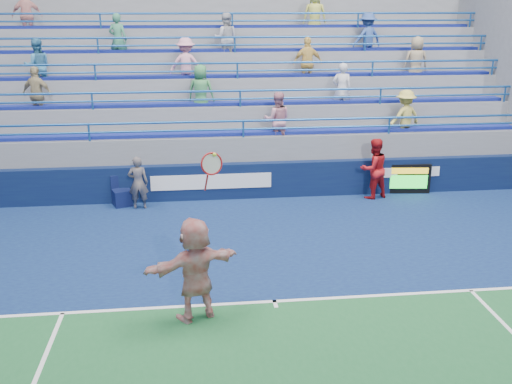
{
  "coord_description": "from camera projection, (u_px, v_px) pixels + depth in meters",
  "views": [
    {
      "loc": [
        -1.49,
        -9.98,
        5.64
      ],
      "look_at": [
        -0.09,
        2.5,
        1.5
      ],
      "focal_mm": 40.0,
      "sensor_mm": 36.0,
      "label": 1
    }
  ],
  "objects": [
    {
      "name": "tennis_player",
      "position": [
        195.0,
        269.0,
        10.49
      ],
      "size": [
        1.94,
        1.27,
        3.22
      ],
      "color": "silver",
      "rests_on": "ground"
    },
    {
      "name": "ball_girl",
      "position": [
        374.0,
        169.0,
        17.2
      ],
      "size": [
        1.07,
        0.94,
        1.85
      ],
      "primitive_type": "imported",
      "rotation": [
        0.0,
        0.0,
        3.45
      ],
      "color": "#B31419",
      "rests_on": "ground"
    },
    {
      "name": "ground",
      "position": [
        275.0,
        302.0,
        11.34
      ],
      "size": [
        120.0,
        120.0,
        0.0
      ],
      "primitive_type": "plane",
      "color": "#333538"
    },
    {
      "name": "judge_chair",
      "position": [
        122.0,
        196.0,
        16.71
      ],
      "size": [
        0.64,
        0.65,
        0.88
      ],
      "color": "#0C143C",
      "rests_on": "ground"
    },
    {
      "name": "bleacher_stand",
      "position": [
        235.0,
        124.0,
        20.55
      ],
      "size": [
        18.0,
        5.62,
        6.13
      ],
      "color": "slate",
      "rests_on": "ground"
    },
    {
      "name": "line_judge",
      "position": [
        138.0,
        183.0,
        16.33
      ],
      "size": [
        0.57,
        0.38,
        1.56
      ],
      "primitive_type": "imported",
      "rotation": [
        0.0,
        0.0,
        3.13
      ],
      "color": "#161F3D",
      "rests_on": "ground"
    },
    {
      "name": "serve_speed_board",
      "position": [
        408.0,
        179.0,
        17.74
      ],
      "size": [
        1.37,
        0.28,
        0.95
      ],
      "color": "black",
      "rests_on": "ground"
    },
    {
      "name": "sponsor_wall",
      "position": [
        244.0,
        181.0,
        17.3
      ],
      "size": [
        18.0,
        0.32,
        1.1
      ],
      "color": "#0A133A",
      "rests_on": "ground"
    }
  ]
}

